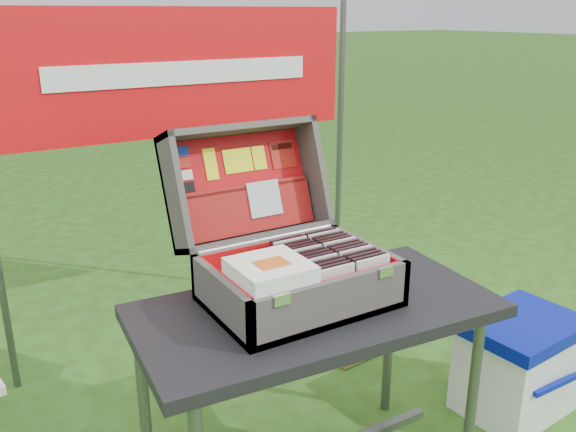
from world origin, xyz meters
TOP-DOWN VIEW (x-y plane):
  - table at (-0.07, -0.07)m, footprint 1.15×0.64m
  - table_top at (-0.07, -0.07)m, footprint 1.15×0.64m
  - table_leg_fr at (0.43, -0.29)m, footprint 0.04×0.04m
  - table_leg_bl at (-0.57, 0.15)m, footprint 0.04×0.04m
  - table_leg_br at (0.43, 0.15)m, footprint 0.04×0.04m
  - suitcase at (-0.10, 0.04)m, footprint 0.55×0.55m
  - suitcase_base_bottom at (-0.10, -0.02)m, footprint 0.55×0.39m
  - suitcase_base_wall_front at (-0.10, -0.21)m, footprint 0.55×0.02m
  - suitcase_base_wall_back at (-0.10, 0.16)m, footprint 0.55×0.02m
  - suitcase_base_wall_left at (-0.37, -0.02)m, footprint 0.02×0.39m
  - suitcase_base_wall_right at (0.16, -0.02)m, footprint 0.02×0.39m
  - suitcase_liner_floor at (-0.10, -0.02)m, footprint 0.50×0.35m
  - suitcase_latch_left at (-0.28, -0.22)m, footprint 0.05×0.01m
  - suitcase_latch_right at (0.07, -0.22)m, footprint 0.05×0.01m
  - suitcase_hinge at (-0.10, 0.17)m, footprint 0.49×0.02m
  - suitcase_lid_back at (-0.10, 0.37)m, footprint 0.55×0.15m
  - suitcase_lid_rim_far at (-0.10, 0.37)m, footprint 0.55×0.15m
  - suitcase_lid_rim_near at (-0.10, 0.24)m, footprint 0.55×0.15m
  - suitcase_lid_rim_left at (-0.37, 0.31)m, footprint 0.02×0.27m
  - suitcase_lid_rim_right at (0.16, 0.31)m, footprint 0.02×0.27m
  - suitcase_lid_liner at (-0.10, 0.35)m, footprint 0.50×0.12m
  - suitcase_liner_wall_front at (-0.10, -0.20)m, footprint 0.50×0.01m
  - suitcase_liner_wall_back at (-0.10, 0.15)m, footprint 0.50×0.01m
  - suitcase_liner_wall_left at (-0.35, -0.02)m, footprint 0.01×0.35m
  - suitcase_liner_wall_right at (0.14, -0.02)m, footprint 0.01×0.35m
  - suitcase_lid_pocket at (-0.10, 0.30)m, footprint 0.48×0.08m
  - suitcase_pocket_edge at (-0.10, 0.32)m, footprint 0.47×0.03m
  - suitcase_pocket_cd at (-0.05, 0.30)m, footprint 0.12×0.05m
  - lid_sticker_cc_a at (-0.31, 0.39)m, footprint 0.05×0.01m
  - lid_sticker_cc_b at (-0.31, 0.38)m, footprint 0.05×0.01m
  - lid_sticker_cc_c at (-0.31, 0.37)m, footprint 0.05×0.01m
  - lid_sticker_cc_d at (-0.31, 0.35)m, footprint 0.05×0.01m
  - lid_card_neon_tall at (-0.21, 0.38)m, footprint 0.04×0.04m
  - lid_card_neon_main at (-0.10, 0.38)m, footprint 0.11×0.03m
  - lid_card_neon_small at (-0.02, 0.38)m, footprint 0.05×0.03m
  - lid_sticker_band at (0.08, 0.38)m, footprint 0.10×0.04m
  - lid_sticker_band_bar at (0.08, 0.39)m, footprint 0.09×0.01m
  - cd_left_0 at (-0.07, -0.17)m, footprint 0.12×0.01m
  - cd_left_1 at (-0.07, -0.15)m, footprint 0.12×0.01m
  - cd_left_2 at (-0.07, -0.13)m, footprint 0.12×0.01m
  - cd_left_3 at (-0.07, -0.11)m, footprint 0.12×0.01m
  - cd_left_4 at (-0.07, -0.09)m, footprint 0.12×0.01m
  - cd_left_5 at (-0.07, -0.07)m, footprint 0.12×0.01m
  - cd_left_6 at (-0.07, -0.04)m, footprint 0.12×0.01m
  - cd_left_7 at (-0.07, -0.02)m, footprint 0.12×0.01m
  - cd_left_8 at (-0.07, -0.00)m, footprint 0.12×0.01m
  - cd_left_9 at (-0.07, 0.02)m, footprint 0.12×0.01m
  - cd_left_10 at (-0.07, 0.04)m, footprint 0.12×0.01m
  - cd_left_11 at (-0.07, 0.06)m, footprint 0.12×0.01m
  - cd_left_12 at (-0.07, 0.08)m, footprint 0.12×0.01m
  - cd_left_13 at (-0.07, 0.11)m, footprint 0.12×0.01m
  - cd_right_0 at (0.06, -0.17)m, footprint 0.12×0.01m
  - cd_right_1 at (0.06, -0.15)m, footprint 0.12×0.01m
  - cd_right_2 at (0.06, -0.13)m, footprint 0.12×0.01m
  - cd_right_3 at (0.06, -0.11)m, footprint 0.12×0.01m
  - cd_right_4 at (0.06, -0.09)m, footprint 0.12×0.01m
  - cd_right_5 at (0.06, -0.07)m, footprint 0.12×0.01m
  - cd_right_6 at (0.06, -0.04)m, footprint 0.12×0.01m
  - cd_right_7 at (0.06, -0.02)m, footprint 0.12×0.01m
  - cd_right_8 at (0.06, -0.00)m, footprint 0.12×0.01m
  - cd_right_9 at (0.06, 0.02)m, footprint 0.12×0.01m
  - cd_right_10 at (0.06, 0.04)m, footprint 0.12×0.01m
  - cd_right_11 at (0.06, 0.06)m, footprint 0.12×0.01m
  - cd_right_12 at (0.06, 0.08)m, footprint 0.12×0.01m
  - cd_right_13 at (0.06, 0.11)m, footprint 0.12×0.01m
  - songbook_0 at (-0.25, -0.10)m, footprint 0.21×0.21m
  - songbook_1 at (-0.25, -0.10)m, footprint 0.21×0.21m
  - songbook_2 at (-0.25, -0.10)m, footprint 0.21×0.21m
  - songbook_3 at (-0.25, -0.10)m, footprint 0.21×0.21m
  - songbook_4 at (-0.25, -0.10)m, footprint 0.21×0.21m
  - songbook_5 at (-0.25, -0.10)m, footprint 0.21×0.21m
  - songbook_6 at (-0.25, -0.10)m, footprint 0.21×0.21m
  - songbook_7 at (-0.25, -0.10)m, footprint 0.21×0.21m
  - songbook_8 at (-0.25, -0.10)m, footprint 0.21×0.21m
  - songbook_graphic at (-0.25, -0.11)m, footprint 0.09×0.07m
  - cooler at (0.88, -0.12)m, footprint 0.49×0.39m
  - cooler_body at (0.88, -0.12)m, footprint 0.46×0.37m
  - cooler_lid at (0.88, -0.12)m, footprint 0.49×0.39m
  - cooler_handle at (0.88, -0.30)m, footprint 0.27×0.02m
  - cardboard_box at (0.62, 0.52)m, footprint 0.37×0.14m
  - banner_post_right at (0.85, 1.10)m, footprint 0.03×0.03m
  - banner at (0.00, 1.09)m, footprint 1.60×0.02m
  - banner_text at (0.00, 1.08)m, footprint 1.20×0.00m

SIDE VIEW (x-z plane):
  - cooler_body at x=0.88m, z-range 0.00..0.35m
  - cardboard_box at x=0.62m, z-range 0.00..0.38m
  - cooler at x=0.88m, z-range 0.00..0.40m
  - cooler_handle at x=0.88m, z-range 0.21..0.23m
  - table_leg_fr at x=0.43m, z-range 0.00..0.66m
  - table_leg_bl at x=-0.57m, z-range 0.00..0.66m
  - table_leg_br at x=0.43m, z-range 0.00..0.66m
  - table at x=-0.07m, z-range 0.00..0.70m
  - cooler_lid at x=0.88m, z-range 0.35..0.40m
  - table_top at x=-0.07m, z-range 0.66..0.70m
  - suitcase_base_bottom at x=-0.10m, z-range 0.70..0.72m
  - suitcase_liner_floor at x=-0.10m, z-range 0.72..0.72m
  - suitcase_base_wall_front at x=-0.10m, z-range 0.70..0.84m
  - suitcase_base_wall_back at x=-0.10m, z-range 0.70..0.84m
  - suitcase_base_wall_left at x=-0.37m, z-range 0.70..0.84m
  - suitcase_base_wall_right at x=0.16m, z-range 0.70..0.84m
  - suitcase_liner_wall_front at x=-0.10m, z-range 0.72..0.84m
  - suitcase_liner_wall_back at x=-0.10m, z-range 0.72..0.84m
  - suitcase_liner_wall_left at x=-0.35m, z-range 0.72..0.84m
  - suitcase_liner_wall_right at x=0.14m, z-range 0.72..0.84m
  - cd_left_0 at x=-0.07m, z-range 0.72..0.86m
  - cd_left_1 at x=-0.07m, z-range 0.72..0.86m
  - cd_left_2 at x=-0.07m, z-range 0.72..0.86m
  - cd_left_3 at x=-0.07m, z-range 0.72..0.86m
  - cd_left_4 at x=-0.07m, z-range 0.72..0.86m
  - cd_left_5 at x=-0.07m, z-range 0.72..0.86m
  - cd_left_6 at x=-0.07m, z-range 0.72..0.86m
  - cd_left_7 at x=-0.07m, z-range 0.72..0.86m
  - cd_left_8 at x=-0.07m, z-range 0.72..0.86m
  - cd_left_9 at x=-0.07m, z-range 0.72..0.86m
  - cd_left_10 at x=-0.07m, z-range 0.72..0.86m
  - cd_left_11 at x=-0.07m, z-range 0.72..0.86m
  - cd_left_12 at x=-0.07m, z-range 0.72..0.86m
  - cd_left_13 at x=-0.07m, z-range 0.72..0.86m
  - cd_right_0 at x=0.06m, z-range 0.72..0.86m
  - cd_right_1 at x=0.06m, z-range 0.72..0.86m
  - cd_right_2 at x=0.06m, z-range 0.72..0.86m
  - cd_right_3 at x=0.06m, z-range 0.72..0.86m
  - cd_right_4 at x=0.06m, z-range 0.72..0.86m
  - cd_right_5 at x=0.06m, z-range 0.72..0.86m
  - cd_right_6 at x=0.06m, z-range 0.72..0.86m
  - cd_right_7 at x=0.06m, z-range 0.72..0.86m
  - cd_right_8 at x=0.06m, z-range 0.72..0.86m
  - cd_right_9 at x=0.06m, z-range 0.72..0.86m
  - cd_right_10 at x=0.06m, z-range 0.72..0.86m
  - cd_right_11 at x=0.06m, z-range 0.72..0.86m
  - cd_right_12 at x=0.06m, z-range 0.72..0.86m
  - cd_right_13 at x=0.06m, z-range 0.72..0.86m
  - suitcase_lid_rim_near at x=-0.10m, z-range 0.79..0.86m
  - suitcase_latch_left at x=-0.28m, z-range 0.82..0.85m
  - suitcase_latch_right at x=0.07m, z-range 0.82..0.85m
  - suitcase_hinge at x=-0.10m, z-range 0.83..0.85m
  - songbook_0 at x=-0.25m, z-range 0.84..0.85m
  - songbook_1 at x=-0.25m, z-range 0.85..0.85m
  - banner_post_right at x=0.85m, z-range 0.00..1.70m
  - songbook_2 at x=-0.25m, z-range 0.85..0.86m
  - songbook_3 at x=-0.25m, z-range 0.86..0.86m
  - songbook_4 at x=-0.25m, z-range 0.86..0.87m
  - songbook_5 at x=-0.25m, z-range 0.87..0.87m
  - songbook_6 at x=-0.25m, z-range 0.87..0.88m
  - songbook_7 at x=-0.25m, z-range 0.88..0.88m
  - songbook_8 at x=-0.25m, z-range 0.88..0.89m
  - songbook_graphic at x=-0.25m, z-range 0.89..0.89m
  - suitcase_lid_pocket at x=-0.10m, z-range 0.83..0.98m
  - suitcase_pocket_cd at x=-0.05m, z-range 0.88..1.00m
  - suitcase at x=-0.10m, z-range 0.70..1.18m
  - suitcase_lid_back at x=-0.10m, z-range 0.79..1.17m
  - suitcase_pocket_edge at x=-0.10m, z-range 0.97..0.99m
  - suitcase_lid_liner at x=-0.10m, z-range 0.82..1.15m
  - suitcase_lid_rim_left at x=-0.37m, z-range 0.79..1.21m
  - suitcase_lid_rim_right at x=0.16m, z-range 0.79..1.21m
  - lid_sticker_cc_d at x=-0.31m, z-range 0.99..1.02m
  - lid_sticker_cc_c at x=-0.31m, z-range 1.03..1.06m
  - lid_card_neon_tall at x=-0.21m, z-range 1.01..1.12m
  - lid_card_neon_main at x=-0.10m, z-range 1.03..1.10m
  - lid_card_neon_small at x=-0.02m, z-range 1.03..1.10m
  - lid_sticker_band at x=0.08m, z-range 1.02..1.11m
  - lid_sticker_cc_b at x=-0.31m, z-range 1.06..1.10m
  - lid_sticker_band_bar at x=0.08m, z-range 1.08..1.10m
  - lid_sticker_cc_a at x=-0.31m, z-range 1.10..1.13m
  - suitcase_lid_rim_far at x=-0.10m, z-range 1.14..1.21m
  - banner at x=0.00m, z-range 1.02..1.58m
  - banner_text at x=0.00m, z-range 1.25..1.35m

